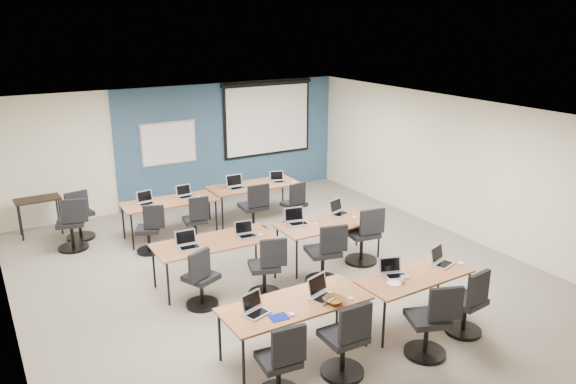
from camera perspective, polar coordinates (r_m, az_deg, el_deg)
floor at (r=9.52m, az=-0.95°, el=-8.45°), size 8.00×9.00×0.02m
ceiling at (r=8.69m, az=-1.04°, el=7.79°), size 8.00×9.00×0.02m
wall_back at (r=12.99m, az=-10.84°, el=4.65°), size 8.00×0.04×2.70m
wall_front at (r=5.86m, az=21.78°, el=-12.56°), size 8.00×0.04×2.70m
wall_left at (r=7.98m, az=-26.99°, el=-5.16°), size 0.04×9.00×2.70m
wall_right at (r=11.44m, az=16.75°, el=2.49°), size 0.04×9.00×2.70m
blue_accent_panel at (r=13.42m, az=-5.76°, el=5.28°), size 5.50×0.04×2.70m
whiteboard at (r=12.80m, az=-12.02°, el=4.85°), size 1.28×0.03×0.98m
projector_screen at (r=13.68m, az=-2.07°, el=7.88°), size 2.40×0.10×1.82m
training_table_front_left at (r=7.18m, az=0.73°, el=-11.47°), size 1.91×0.79×0.73m
training_table_front_right at (r=8.06m, az=12.76°, el=-8.58°), size 1.66×0.69×0.73m
training_table_mid_left at (r=9.07m, az=-7.46°, el=-5.20°), size 1.94×0.81×0.73m
training_table_mid_right at (r=9.80m, az=4.22°, el=-3.34°), size 1.84×0.77×0.73m
training_table_back_left at (r=11.14m, az=-11.97°, el=-1.11°), size 1.80×0.75×0.73m
training_table_back_right at (r=11.95m, az=-3.47°, el=0.54°), size 1.92×0.80×0.73m
laptop_0 at (r=6.92m, az=-3.38°, el=-11.71°), size 0.30×0.26×0.23m
mouse_0 at (r=6.89m, az=0.38°, el=-12.28°), size 0.09×0.12×0.04m
task_chair_0 at (r=6.57m, az=-0.70°, el=-17.40°), size 0.50×0.50×0.98m
laptop_1 at (r=7.27m, az=3.40°, el=-10.13°), size 0.34×0.29×0.26m
mouse_1 at (r=7.28m, az=6.43°, el=-10.67°), size 0.07×0.10×0.03m
task_chair_1 at (r=6.94m, az=5.89°, el=-15.23°), size 0.54×0.54×1.02m
laptop_2 at (r=7.95m, az=10.68°, el=-7.94°), size 0.31×0.26×0.24m
mouse_2 at (r=7.95m, az=11.63°, el=-8.39°), size 0.08×0.10×0.03m
task_chair_2 at (r=7.48m, az=14.32°, el=-13.12°), size 0.56×0.54×1.02m
laptop_3 at (r=8.46m, az=15.29°, el=-6.66°), size 0.32×0.27×0.25m
mouse_3 at (r=8.55m, az=17.17°, el=-6.93°), size 0.07×0.11×0.04m
task_chair_3 at (r=8.09m, az=17.83°, el=-11.12°), size 0.50×0.50×0.98m
laptop_4 at (r=8.87m, az=-10.14°, el=-5.14°), size 0.33×0.28×0.25m
mouse_4 at (r=8.77m, az=-8.08°, el=-5.67°), size 0.06×0.10×0.03m
task_chair_4 at (r=8.47m, az=-8.82°, el=-9.14°), size 0.52×0.49×0.97m
laptop_5 at (r=9.18m, az=-4.31°, el=-4.13°), size 0.30×0.26×0.23m
mouse_5 at (r=9.21m, az=-2.81°, el=-4.33°), size 0.09×0.12×0.04m
task_chair_5 at (r=8.70m, az=-2.18°, el=-8.11°), size 0.52×0.51×0.99m
laptop_6 at (r=9.70m, az=0.88°, el=-2.84°), size 0.35×0.30×0.27m
mouse_6 at (r=9.65m, az=2.79°, el=-3.31°), size 0.09×0.12×0.04m
task_chair_6 at (r=9.10m, az=3.81°, el=-6.76°), size 0.56×0.56×1.04m
laptop_7 at (r=10.20m, az=5.16°, el=-1.88°), size 0.33×0.28×0.25m
mouse_7 at (r=10.06m, az=6.75°, el=-2.52°), size 0.08×0.10×0.03m
task_chair_7 at (r=9.89m, az=7.72°, el=-4.84°), size 0.57×0.57×1.04m
laptop_8 at (r=11.03m, az=-14.22°, el=-0.87°), size 0.32×0.27×0.24m
mouse_8 at (r=10.90m, az=-13.36°, el=-1.31°), size 0.08×0.10×0.03m
task_chair_8 at (r=10.53m, az=-13.83°, el=-4.05°), size 0.49×0.46×0.95m
laptop_9 at (r=11.29m, az=-10.42°, el=-0.21°), size 0.30×0.26×0.23m
mouse_9 at (r=11.22m, az=-9.08°, el=-0.51°), size 0.06×0.10×0.04m
task_chair_9 at (r=10.82m, az=-9.30°, el=-3.19°), size 0.46×0.46×0.95m
laptop_10 at (r=11.73m, az=-5.29°, el=0.72°), size 0.36×0.30×0.27m
mouse_10 at (r=11.66m, az=-3.39°, el=0.39°), size 0.09×0.12×0.04m
task_chair_10 at (r=11.21m, az=-3.42°, el=-2.02°), size 0.55×0.55×1.03m
laptop_11 at (r=12.11m, az=-0.98°, el=1.29°), size 0.30×0.25×0.23m
mouse_11 at (r=12.05m, az=0.61°, el=0.98°), size 0.07×0.10×0.03m
task_chair_11 at (r=11.51m, az=0.70°, el=-1.63°), size 0.48×0.48×0.96m
blue_mousepad at (r=6.84m, az=-0.93°, el=-12.61°), size 0.24×0.20×0.01m
snack_bowl at (r=7.16m, az=4.73°, el=-10.86°), size 0.38×0.38×0.08m
snack_plate at (r=7.75m, az=10.76°, el=-9.08°), size 0.20×0.20×0.01m
coffee_cup at (r=7.79m, az=11.67°, el=-8.66°), size 0.08×0.08×0.07m
utility_table at (r=12.04m, az=-24.06°, el=-1.09°), size 0.84×0.47×0.75m
spare_chair_a at (r=11.56m, az=-20.47°, el=-2.56°), size 0.54×0.54×1.02m
spare_chair_b at (r=11.08m, az=-21.04°, el=-3.46°), size 0.55×0.55×1.02m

